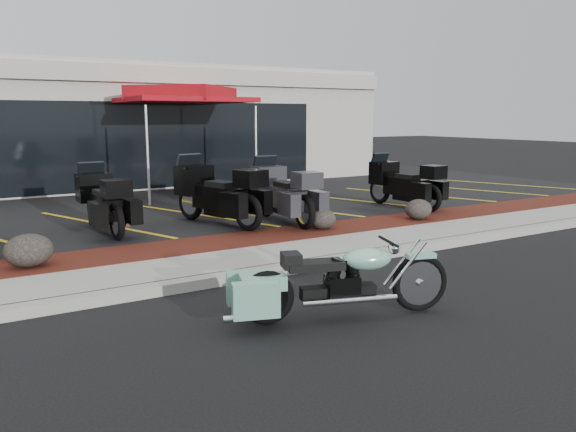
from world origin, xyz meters
TOP-DOWN VIEW (x-y plane):
  - ground at (0.00, 0.00)m, footprint 90.00×90.00m
  - curb at (0.00, 0.90)m, footprint 24.00×0.25m
  - sidewalk at (0.00, 1.60)m, footprint 24.00×1.20m
  - mulch_bed at (0.00, 2.80)m, footprint 24.00×1.20m
  - upper_lot at (0.00, 8.20)m, footprint 26.00×9.60m
  - dealership_building at (0.00, 14.47)m, footprint 18.00×8.16m
  - boulder_left at (-3.91, 2.70)m, footprint 0.70×0.59m
  - boulder_mid at (1.47, 2.81)m, footprint 0.56×0.47m
  - boulder_right at (3.85, 2.61)m, footprint 0.62×0.52m
  - hero_cruiser at (0.02, -1.42)m, footprint 2.78×1.48m
  - touring_black_front at (-2.37, 5.52)m, footprint 0.95×2.30m
  - touring_black_mid at (-0.42, 5.12)m, footprint 1.63×2.65m
  - touring_grey at (1.20, 4.69)m, footprint 0.98×2.39m
  - touring_black_rear at (4.62, 4.82)m, footprint 1.06×2.32m
  - traffic_cone at (-1.12, 8.48)m, footprint 0.40×0.40m
  - popup_canopy at (0.96, 9.12)m, footprint 3.81×3.81m

SIDE VIEW (x-z plane):
  - ground at x=0.00m, z-range 0.00..0.00m
  - curb at x=0.00m, z-range 0.00..0.15m
  - sidewalk at x=0.00m, z-range 0.00..0.15m
  - upper_lot at x=0.00m, z-range 0.00..0.15m
  - mulch_bed at x=0.00m, z-range 0.00..0.16m
  - boulder_mid at x=1.47m, z-range 0.16..0.56m
  - boulder_right at x=3.85m, z-range 0.16..0.60m
  - traffic_cone at x=-1.12m, z-range 0.15..0.64m
  - boulder_left at x=-3.91m, z-range 0.16..0.66m
  - hero_cruiser at x=0.02m, z-range 0.00..0.95m
  - touring_black_rear at x=4.62m, z-range 0.15..1.46m
  - touring_black_front at x=-2.37m, z-range 0.15..1.47m
  - touring_grey at x=1.20m, z-range 0.15..1.52m
  - touring_black_mid at x=-0.42m, z-range 0.15..1.59m
  - dealership_building at x=0.00m, z-range 0.01..4.01m
  - popup_canopy at x=0.96m, z-range 1.39..4.44m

